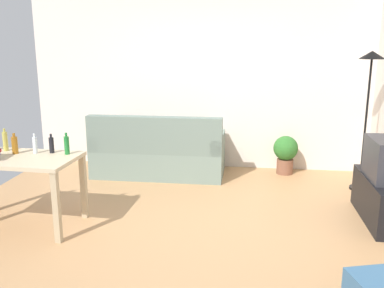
{
  "coord_description": "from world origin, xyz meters",
  "views": [
    {
      "loc": [
        0.73,
        -4.32,
        1.93
      ],
      "look_at": [
        0.1,
        0.5,
        0.75
      ],
      "focal_mm": 39.85,
      "sensor_mm": 36.0,
      "label": 1
    }
  ],
  "objects_px": {
    "torchiere_lamp": "(370,83)",
    "desk": "(19,167)",
    "bottle_amber": "(15,145)",
    "bottle_green": "(67,145)",
    "bottle_squat": "(5,141)",
    "bottle_dark": "(52,145)",
    "couch": "(158,155)",
    "potted_plant": "(285,152)",
    "bottle_clear": "(35,145)"
  },
  "relations": [
    {
      "from": "torchiere_lamp",
      "to": "desk",
      "type": "xyz_separation_m",
      "value": [
        -3.86,
        -1.66,
        -0.76
      ]
    },
    {
      "from": "torchiere_lamp",
      "to": "bottle_amber",
      "type": "bearing_deg",
      "value": -158.75
    },
    {
      "from": "couch",
      "to": "potted_plant",
      "type": "bearing_deg",
      "value": -170.41
    },
    {
      "from": "couch",
      "to": "bottle_clear",
      "type": "xyz_separation_m",
      "value": [
        -0.96,
        -1.76,
        0.55
      ]
    },
    {
      "from": "bottle_amber",
      "to": "bottle_green",
      "type": "distance_m",
      "value": 0.56
    },
    {
      "from": "bottle_amber",
      "to": "bottle_dark",
      "type": "height_order",
      "value": "bottle_amber"
    },
    {
      "from": "bottle_clear",
      "to": "bottle_green",
      "type": "bearing_deg",
      "value": 1.45
    },
    {
      "from": "desk",
      "to": "bottle_green",
      "type": "bearing_deg",
      "value": 22.68
    },
    {
      "from": "torchiere_lamp",
      "to": "desk",
      "type": "bearing_deg",
      "value": -156.75
    },
    {
      "from": "torchiere_lamp",
      "to": "bottle_clear",
      "type": "relative_size",
      "value": 8.37
    },
    {
      "from": "couch",
      "to": "torchiere_lamp",
      "type": "height_order",
      "value": "torchiere_lamp"
    },
    {
      "from": "potted_plant",
      "to": "bottle_squat",
      "type": "bearing_deg",
      "value": -147.68
    },
    {
      "from": "torchiere_lamp",
      "to": "bottle_dark",
      "type": "relative_size",
      "value": 8.71
    },
    {
      "from": "torchiere_lamp",
      "to": "potted_plant",
      "type": "height_order",
      "value": "torchiere_lamp"
    },
    {
      "from": "potted_plant",
      "to": "bottle_green",
      "type": "bearing_deg",
      "value": -139.9
    },
    {
      "from": "bottle_amber",
      "to": "bottle_green",
      "type": "relative_size",
      "value": 0.95
    },
    {
      "from": "bottle_squat",
      "to": "bottle_dark",
      "type": "distance_m",
      "value": 0.54
    },
    {
      "from": "bottle_squat",
      "to": "bottle_amber",
      "type": "distance_m",
      "value": 0.2
    },
    {
      "from": "desk",
      "to": "bottle_amber",
      "type": "xyz_separation_m",
      "value": [
        -0.09,
        0.12,
        0.21
      ]
    },
    {
      "from": "bottle_clear",
      "to": "bottle_green",
      "type": "height_order",
      "value": "bottle_green"
    },
    {
      "from": "desk",
      "to": "bottle_green",
      "type": "height_order",
      "value": "bottle_green"
    },
    {
      "from": "couch",
      "to": "bottle_squat",
      "type": "distance_m",
      "value": 2.23
    },
    {
      "from": "bottle_clear",
      "to": "bottle_green",
      "type": "xyz_separation_m",
      "value": [
        0.35,
        0.01,
        0.01
      ]
    },
    {
      "from": "couch",
      "to": "bottle_green",
      "type": "relative_size",
      "value": 8.15
    },
    {
      "from": "potted_plant",
      "to": "bottle_squat",
      "type": "distance_m",
      "value": 3.8
    },
    {
      "from": "potted_plant",
      "to": "bottle_squat",
      "type": "xyz_separation_m",
      "value": [
        -3.18,
        -2.01,
        0.54
      ]
    },
    {
      "from": "desk",
      "to": "bottle_dark",
      "type": "relative_size",
      "value": 5.94
    },
    {
      "from": "bottle_clear",
      "to": "potted_plant",
      "type": "bearing_deg",
      "value": 36.5
    },
    {
      "from": "bottle_amber",
      "to": "couch",
      "type": "bearing_deg",
      "value": 57.14
    },
    {
      "from": "bottle_green",
      "to": "couch",
      "type": "bearing_deg",
      "value": 70.96
    },
    {
      "from": "bottle_green",
      "to": "bottle_clear",
      "type": "bearing_deg",
      "value": -178.55
    },
    {
      "from": "couch",
      "to": "potted_plant",
      "type": "height_order",
      "value": "couch"
    },
    {
      "from": "bottle_squat",
      "to": "bottle_green",
      "type": "relative_size",
      "value": 1.07
    },
    {
      "from": "bottle_clear",
      "to": "bottle_amber",
      "type": "bearing_deg",
      "value": -169.55
    },
    {
      "from": "bottle_clear",
      "to": "bottle_green",
      "type": "relative_size",
      "value": 0.93
    },
    {
      "from": "torchiere_lamp",
      "to": "bottle_green",
      "type": "height_order",
      "value": "torchiere_lamp"
    },
    {
      "from": "torchiere_lamp",
      "to": "bottle_dark",
      "type": "distance_m",
      "value": 3.91
    },
    {
      "from": "bottle_amber",
      "to": "bottle_clear",
      "type": "relative_size",
      "value": 1.02
    },
    {
      "from": "torchiere_lamp",
      "to": "bottle_green",
      "type": "distance_m",
      "value": 3.75
    },
    {
      "from": "couch",
      "to": "torchiere_lamp",
      "type": "relative_size",
      "value": 1.04
    },
    {
      "from": "bottle_clear",
      "to": "bottle_dark",
      "type": "xyz_separation_m",
      "value": [
        0.17,
        0.04,
        -0.0
      ]
    },
    {
      "from": "torchiere_lamp",
      "to": "bottle_green",
      "type": "xyz_separation_m",
      "value": [
        -3.4,
        -1.49,
        -0.55
      ]
    },
    {
      "from": "desk",
      "to": "potted_plant",
      "type": "height_order",
      "value": "desk"
    },
    {
      "from": "torchiere_lamp",
      "to": "desk",
      "type": "relative_size",
      "value": 1.47
    },
    {
      "from": "desk",
      "to": "potted_plant",
      "type": "distance_m",
      "value": 3.69
    },
    {
      "from": "bottle_amber",
      "to": "bottle_clear",
      "type": "height_order",
      "value": "bottle_amber"
    },
    {
      "from": "bottle_amber",
      "to": "bottle_clear",
      "type": "distance_m",
      "value": 0.21
    },
    {
      "from": "desk",
      "to": "bottle_dark",
      "type": "bearing_deg",
      "value": 38.63
    },
    {
      "from": "bottle_amber",
      "to": "bottle_clear",
      "type": "bearing_deg",
      "value": 10.45
    },
    {
      "from": "desk",
      "to": "bottle_dark",
      "type": "xyz_separation_m",
      "value": [
        0.28,
        0.2,
        0.2
      ]
    }
  ]
}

